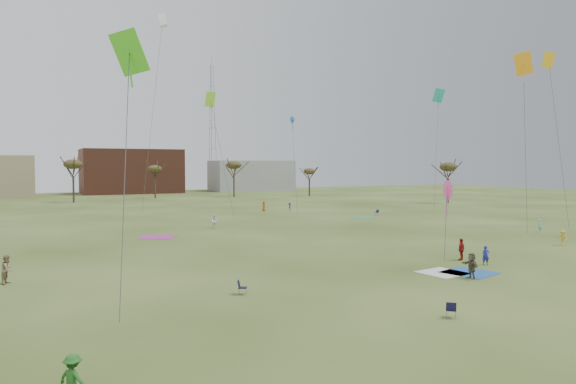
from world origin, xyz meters
name	(u,v)px	position (x,y,z in m)	size (l,w,h in m)	color
ground	(369,285)	(0.00, 0.00, 0.00)	(260.00, 260.00, 0.00)	#344816
flyer_near_center	(73,379)	(-18.58, -9.65, 0.82)	(1.06, 0.61, 1.64)	#266421
flyer_near_right	(486,256)	(12.00, 1.41, 0.75)	(0.55, 0.36, 1.50)	#212697
spectator_fore_a	(461,249)	(11.79, 3.77, 0.90)	(1.06, 0.44, 1.81)	maroon
spectator_fore_b	(7,269)	(-21.23, 10.78, 0.95)	(0.93, 0.72, 1.91)	#947C5E
spectator_fore_c	(471,266)	(7.32, -1.67, 0.90)	(1.67, 0.53, 1.80)	brown
flyer_mid_b	(563,238)	(26.43, 5.28, 0.76)	(0.98, 0.56, 1.51)	gold
flyer_mid_c	(540,226)	(33.04, 12.96, 0.75)	(0.54, 0.36, 1.49)	#79BDC9
spectator_mid_e	(215,221)	(0.41, 33.27, 0.87)	(0.85, 0.66, 1.75)	white
flyer_far_b	(264,206)	(15.29, 52.17, 0.85)	(0.83, 0.54, 1.69)	#B04B1E
flyer_far_c	(290,207)	(18.99, 49.83, 0.73)	(0.95, 0.54, 1.47)	navy
blanket_blue	(469,273)	(8.66, -0.18, 0.00)	(3.27, 3.27, 0.03)	#295EB2
blanket_cream	(443,273)	(6.92, 0.64, 0.00)	(2.95, 2.95, 0.03)	white
blanket_plum	(158,237)	(-7.57, 28.59, 0.00)	(3.47, 3.47, 0.03)	#B53798
blanket_olive	(363,218)	(23.93, 35.56, 0.00)	(3.10, 3.10, 0.03)	#389C5C
camp_chair_left	(242,290)	(-8.40, 1.24, 0.26)	(0.72, 0.70, 0.87)	#121433
camp_chair_center	(451,313)	(-0.57, -7.97, 0.26)	(0.74, 0.74, 0.87)	#18153C
camp_chair_right	(377,214)	(28.06, 37.80, 0.26)	(0.64, 0.61, 0.87)	#17153A
kites_aloft	(223,56)	(1.25, 32.03, 20.89)	(75.72, 52.32, 27.93)	#4EC522
tree_line	(126,168)	(-2.85, 79.12, 7.09)	(117.44, 49.32, 8.91)	#3A2B1E
building_brick	(131,171)	(5.00, 120.00, 6.00)	(26.00, 16.00, 12.00)	brown
building_grey	(251,176)	(40.00, 118.00, 4.50)	(24.00, 12.00, 9.00)	gray
radio_tower	(212,127)	(30.00, 125.00, 19.21)	(1.51, 1.72, 41.00)	#9EA3A8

